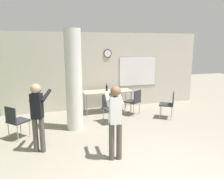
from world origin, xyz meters
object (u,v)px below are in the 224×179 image
object	(u,v)px
chair_mid_room	(169,103)
person_playing_front	(115,117)
folding_table	(107,92)
bottle_on_table	(107,88)
person_watching_back	(38,112)
chair_table_front	(110,106)
chair_table_right	(134,100)
chair_by_left_wall	(16,120)

from	to	relation	value
chair_mid_room	person_playing_front	size ratio (longest dim) A/B	0.55
folding_table	chair_mid_room	size ratio (longest dim) A/B	1.97
bottle_on_table	person_watching_back	xyz separation A→B (m)	(-2.23, -2.41, 0.05)
chair_mid_room	person_watching_back	size ratio (longest dim) A/B	0.56
bottle_on_table	chair_table_front	size ratio (longest dim) A/B	0.32
chair_table_front	person_playing_front	world-z (taller)	person_playing_front
person_playing_front	person_watching_back	size ratio (longest dim) A/B	1.01
chair_table_front	chair_table_right	bearing A→B (deg)	25.14
chair_mid_room	chair_table_front	distance (m)	1.96
chair_by_left_wall	person_playing_front	bearing A→B (deg)	-38.51
chair_by_left_wall	chair_mid_room	bearing A→B (deg)	3.82
person_playing_front	person_watching_back	world-z (taller)	person_playing_front
folding_table	person_watching_back	bearing A→B (deg)	-133.12
chair_table_right	person_playing_front	world-z (taller)	person_playing_front
bottle_on_table	person_watching_back	world-z (taller)	person_watching_back
chair_by_left_wall	person_watching_back	size ratio (longest dim) A/B	0.56
chair_table_right	chair_mid_room	bearing A→B (deg)	-33.96
chair_table_right	folding_table	bearing A→B (deg)	142.93
folding_table	chair_table_front	world-z (taller)	chair_table_front
chair_mid_room	chair_table_front	xyz separation A→B (m)	(-1.95, 0.18, 0.00)
person_playing_front	chair_table_right	bearing A→B (deg)	60.17
chair_table_right	person_watching_back	world-z (taller)	person_watching_back
folding_table	person_playing_front	size ratio (longest dim) A/B	1.09
chair_table_right	person_playing_front	xyz separation A→B (m)	(-1.51, -2.63, 0.42)
chair_table_front	person_playing_front	size ratio (longest dim) A/B	0.55
chair_mid_room	person_watching_back	world-z (taller)	person_watching_back
chair_mid_room	chair_table_front	bearing A→B (deg)	174.84
chair_mid_room	chair_table_front	size ratio (longest dim) A/B	1.00
bottle_on_table	chair_table_right	distance (m)	1.06
chair_by_left_wall	chair_table_right	bearing A→B (deg)	14.66
chair_by_left_wall	chair_table_front	world-z (taller)	same
bottle_on_table	chair_table_front	world-z (taller)	bottle_on_table
folding_table	person_playing_front	bearing A→B (deg)	-102.79
chair_table_right	chair_table_front	world-z (taller)	same
person_playing_front	chair_table_front	bearing A→B (deg)	76.64
chair_table_front	chair_by_left_wall	bearing A→B (deg)	-169.62
folding_table	chair_by_left_wall	world-z (taller)	chair_by_left_wall
chair_table_right	person_watching_back	size ratio (longest dim) A/B	0.56
folding_table	bottle_on_table	size ratio (longest dim) A/B	6.27
bottle_on_table	chair_mid_room	size ratio (longest dim) A/B	0.32
bottle_on_table	person_playing_front	world-z (taller)	person_playing_front
bottle_on_table	chair_table_right	size ratio (longest dim) A/B	0.32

